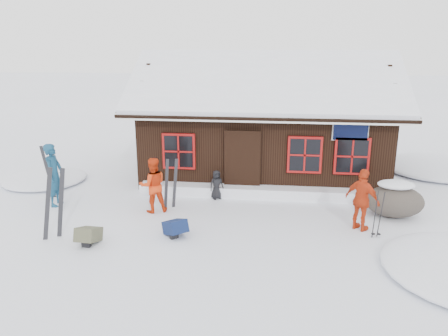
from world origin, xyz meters
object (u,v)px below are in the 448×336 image
Objects in this scene: skier_teal at (54,175)px; backpack_blue at (175,230)px; skier_orange_right at (362,200)px; boulder at (394,200)px; ski_poles at (378,215)px; ski_pair_left at (54,204)px; backpack_olive at (89,238)px; skier_orange_left at (153,185)px; skier_crouched at (217,185)px.

skier_teal reaches higher than backpack_blue.
boulder is at bearing -93.82° from skier_orange_right.
skier_teal is 1.18× the size of boulder.
boulder is 1.27× the size of ski_poles.
backpack_olive is (0.92, -0.26, -0.71)m from ski_pair_left.
skier_orange_left is at bearing -96.79° from skier_teal.
boulder is at bearing 62.40° from ski_poles.
boulder is at bearing 22.63° from backpack_olive.
ski_pair_left reaches higher than skier_crouched.
backpack_blue is (0.98, -1.54, -0.63)m from skier_orange_left.
skier_teal is 3.15× the size of backpack_blue.
skier_orange_right is at bearing -135.68° from boulder.
boulder is 8.10m from backpack_olive.
skier_orange_right reaches higher than skier_orange_left.
skier_orange_left is 2.67× the size of backpack_blue.
ski_poles is (8.91, -1.20, -0.35)m from skier_teal.
ski_pair_left is at bearing -164.26° from boulder.
skier_orange_right is (5.59, -0.62, 0.02)m from skier_orange_left.
skier_orange_left is at bearing 28.60° from ski_pair_left.
ski_pair_left is (-8.56, -2.41, 0.41)m from boulder.
skier_crouched reaches higher than backpack_blue.
skier_orange_right is (8.59, -0.80, -0.12)m from skier_teal.
skier_teal is at bearing 133.53° from backpack_olive.
backpack_blue is at bearing -9.05° from ski_pair_left.
boulder is 1.65m from ski_poles.
backpack_olive is at bearing -143.22° from skier_teal.
backpack_olive reaches higher than backpack_blue.
skier_teal is 8.63m from skier_orange_right.
skier_orange_right reaches higher than backpack_olive.
boulder is 8.90m from ski_pair_left.
ski_pair_left is 1.19m from backpack_olive.
skier_orange_right is 4.75m from backpack_blue.
skier_teal is at bearing -178.47° from boulder.
backpack_blue is 2.06m from backpack_olive.
backpack_blue is at bearing -160.86° from boulder.
backpack_olive is (2.03, -2.41, -0.76)m from skier_teal.
ski_poles is at bearing -101.05° from skier_teal.
skier_crouched reaches higher than backpack_olive.
ski_poles is at bearing 169.90° from skier_orange_right.
ski_poles is at bearing -10.74° from ski_pair_left.
skier_crouched is 0.49× the size of ski_pair_left.
backpack_blue is at bearing 53.15° from skier_orange_right.
boulder is (1.08, 1.06, -0.34)m from skier_orange_right.
skier_crouched is at bearing 151.84° from ski_poles.
ski_poles is (-0.76, -1.46, 0.11)m from boulder.
ski_pair_left is 7.86m from ski_poles.
skier_crouched is at bearing -80.13° from skier_teal.
skier_orange_left is 2.62× the size of backpack_olive.
skier_teal is 3.24m from backpack_olive.
boulder is at bearing -40.10° from skier_crouched.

